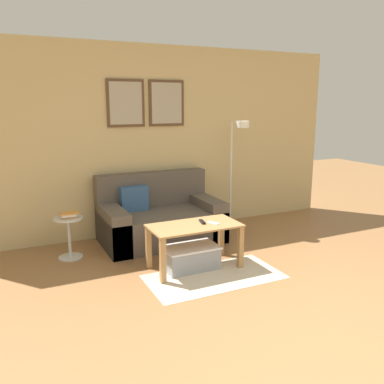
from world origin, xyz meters
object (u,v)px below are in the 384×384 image
Objects in this scene: side_table at (69,234)px; cell_phone at (213,223)px; remote_control at (202,222)px; coffee_table at (194,234)px; floor_lamp at (237,155)px; storage_bin at (191,257)px; book_stack at (69,215)px; couch at (159,219)px.

cell_phone is (1.41, -0.93, 0.20)m from side_table.
side_table is at bearing 157.95° from remote_control.
remote_control is at bearing 17.35° from coffee_table.
coffee_table is at bearing -138.16° from floor_lamp.
floor_lamp is (1.22, 1.05, 0.94)m from storage_bin.
storage_bin is 1.50m from book_stack.
couch is 2.54× the size of storage_bin.
side_table is (-2.36, -0.16, -0.78)m from floor_lamp.
floor_lamp reaches higher than remote_control.
coffee_table reaches higher than storage_bin.
book_stack is at bearing 118.23° from cell_phone.
book_stack is at bearing -176.26° from floor_lamp.
book_stack is 1.56m from remote_control.
side_table is (-1.18, -0.14, 0.00)m from couch.
remote_control is (0.16, 0.04, 0.38)m from storage_bin.
side_table is 2.36× the size of book_stack.
couch reaches higher than storage_bin.
storage_bin is (-0.05, -0.00, -0.26)m from coffee_table.
couch is 3.12× the size of side_table.
couch is at bearing 90.88° from coffee_table.
couch reaches higher than side_table.
book_stack is (-1.17, -0.14, 0.23)m from couch.
storage_bin is at bearing -174.99° from coffee_table.
coffee_table is at bearing -36.95° from book_stack.
remote_control is (0.13, -1.00, 0.21)m from couch.
floor_lamp is (1.18, 0.01, 0.78)m from couch.
storage_bin is 1.23× the size of side_table.
floor_lamp reaches higher than book_stack.
side_table is 1.70m from cell_phone.
couch is at bearing 88.10° from storage_bin.
cell_phone is at bearing -11.43° from coffee_table.
book_stack is (-1.14, 0.90, 0.40)m from storage_bin.
remote_control is (-1.06, -1.01, -0.57)m from floor_lamp.
side_table reaches higher than storage_bin.
remote_control is (1.31, -0.86, 0.21)m from side_table.
cell_phone is (0.10, -0.08, -0.01)m from remote_control.
floor_lamp reaches higher than cell_phone.
cell_phone reaches higher than coffee_table.
couch reaches higher than coffee_table.
floor_lamp is at bearing 54.91° from remote_control.
floor_lamp is at bearing 3.74° from book_stack.
book_stack reaches higher than remote_control.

